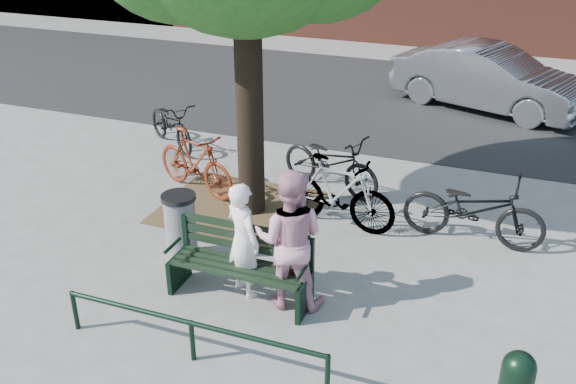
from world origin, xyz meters
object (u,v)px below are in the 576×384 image
at_px(person_right, 290,239).
at_px(litter_bin, 181,226).
at_px(bicycle_c, 331,162).
at_px(person_left, 243,240).
at_px(park_bench, 242,262).
at_px(parked_car, 489,78).

relative_size(person_right, litter_bin, 1.87).
relative_size(litter_bin, bicycle_c, 0.50).
height_order(person_left, litter_bin, person_left).
bearing_deg(litter_bin, person_right, -14.61).
xyz_separation_m(park_bench, parked_car, (2.12, 8.51, 0.22)).
distance_m(person_right, parked_car, 8.58).
height_order(park_bench, litter_bin, park_bench).
distance_m(person_right, litter_bin, 1.83).
bearing_deg(parked_car, person_right, -171.15).
bearing_deg(person_right, person_left, -10.79).
xyz_separation_m(person_left, person_right, (0.60, 0.00, 0.13)).
bearing_deg(person_right, park_bench, -3.96).
bearing_deg(person_left, person_right, -149.84).
bearing_deg(bicycle_c, parked_car, -2.16).
bearing_deg(litter_bin, person_left, -21.76).
relative_size(bicycle_c, parked_car, 0.44).
xyz_separation_m(person_right, bicycle_c, (-0.49, 3.20, -0.39)).
xyz_separation_m(park_bench, litter_bin, (-1.13, 0.52, -0.00)).
relative_size(person_left, litter_bin, 1.58).
xyz_separation_m(person_left, parked_car, (2.13, 8.44, -0.05)).
xyz_separation_m(park_bench, person_left, (-0.01, 0.07, 0.27)).
bearing_deg(bicycle_c, person_right, -152.41).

